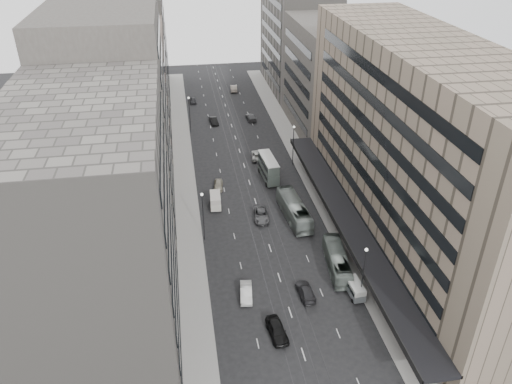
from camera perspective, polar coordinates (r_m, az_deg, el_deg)
ground at (r=70.51m, az=2.85°, el=-10.24°), size 220.00×220.00×0.00m
sidewalk_right at (r=103.59m, az=5.12°, el=3.93°), size 4.00×125.00×0.15m
sidewalk_left at (r=100.76m, az=-8.26°, el=2.93°), size 4.00×125.00×0.15m
department_store at (r=75.57m, az=18.04°, el=4.63°), size 19.20×60.00×30.00m
building_right_mid at (r=114.68m, az=8.36°, el=12.78°), size 15.00×28.00×24.00m
building_right_far at (r=142.06m, az=4.82°, el=17.19°), size 15.00×32.00×28.00m
building_left_a at (r=54.74m, az=-17.60°, el=-5.53°), size 15.00×28.00×30.00m
building_left_b at (r=77.47m, az=-15.74°, el=7.30°), size 15.00×26.00×34.00m
building_left_c at (r=104.22m, az=-14.25°, el=10.69°), size 15.00×28.00×25.00m
building_left_d at (r=135.45m, az=-13.56°, el=15.85°), size 15.00×38.00×28.00m
lamp_right_near at (r=65.98m, az=12.23°, el=-8.47°), size 0.44×0.44×8.32m
lamp_right_far at (r=98.70m, az=4.30°, el=5.88°), size 0.44×0.44×8.32m
lamp_left_near at (r=76.05m, az=-6.09°, el=-2.16°), size 0.44×0.44×8.32m
lamp_left_far at (r=114.75m, az=-7.62°, el=9.25°), size 0.44×0.44×8.32m
bus_near at (r=72.69m, az=9.25°, el=-7.74°), size 3.67×10.82×2.95m
bus_far at (r=82.78m, az=4.38°, el=-2.02°), size 3.76×12.27×3.37m
double_decker at (r=94.15m, az=1.44°, el=2.79°), size 2.93×8.19×4.41m
vw_microbus at (r=68.92m, az=11.25°, el=-10.77°), size 1.95×3.93×2.08m
panel_van at (r=85.94m, az=-4.66°, el=-0.97°), size 2.11×4.02×2.48m
sedan_0 at (r=62.74m, az=2.42°, el=-15.48°), size 2.46×5.01×1.64m
sedan_1 at (r=67.73m, az=-1.14°, el=-11.40°), size 2.05×4.57×1.46m
sedan_2 at (r=82.97m, az=0.62°, el=-2.64°), size 2.99×5.42×1.44m
sedan_3 at (r=68.29m, az=5.69°, el=-11.21°), size 2.10×4.79×1.37m
sedan_4 at (r=92.00m, az=-4.32°, el=0.81°), size 2.10×4.20×1.37m
sedan_5 at (r=120.27m, az=-4.86°, el=8.11°), size 2.07×4.57×1.46m
sedan_6 at (r=102.85m, az=0.15°, el=4.24°), size 2.91×5.30×1.41m
sedan_7 at (r=122.07m, az=-0.60°, el=8.56°), size 2.39×5.07×1.43m
sedan_8 at (r=134.31m, az=-7.18°, el=10.36°), size 1.61×3.95×1.34m
sedan_9 at (r=142.43m, az=-2.56°, el=11.78°), size 2.02×5.01×1.62m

